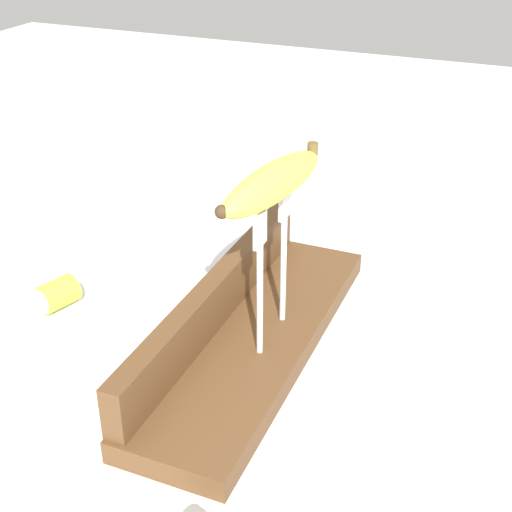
{
  "coord_description": "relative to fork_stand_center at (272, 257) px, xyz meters",
  "views": [
    {
      "loc": [
        -0.64,
        -0.27,
        0.51
      ],
      "look_at": [
        0.0,
        0.0,
        0.13
      ],
      "focal_mm": 50.35,
      "sensor_mm": 36.0,
      "label": 1
    }
  ],
  "objects": [
    {
      "name": "board_backstop",
      "position": [
        0.0,
        0.07,
        -0.07
      ],
      "size": [
        0.45,
        0.02,
        0.06
      ],
      "primitive_type": "cube",
      "color": "brown",
      "rests_on": "wooden_board"
    },
    {
      "name": "wooden_board",
      "position": [
        0.0,
        0.02,
        -0.12
      ],
      "size": [
        0.45,
        0.13,
        0.03
      ],
      "primitive_type": "cube",
      "color": "brown",
      "rests_on": "ground"
    },
    {
      "name": "ground_plane",
      "position": [
        0.0,
        0.02,
        -0.13
      ],
      "size": [
        3.0,
        3.0,
        0.0
      ],
      "primitive_type": "plane",
      "color": "silver"
    },
    {
      "name": "banana_chunk_far",
      "position": [
        -0.01,
        0.29,
        -0.11
      ],
      "size": [
        0.06,
        0.05,
        0.04
      ],
      "color": "#B2C138",
      "rests_on": "ground"
    },
    {
      "name": "banana_raised_center",
      "position": [
        -0.0,
        0.0,
        0.09
      ],
      "size": [
        0.18,
        0.07,
        0.04
      ],
      "color": "#DBD147",
      "rests_on": "fork_stand_center"
    },
    {
      "name": "fork_stand_center",
      "position": [
        0.0,
        0.0,
        0.0
      ],
      "size": [
        0.1,
        0.01,
        0.17
      ],
      "color": "silver",
      "rests_on": "wooden_board"
    }
  ]
}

